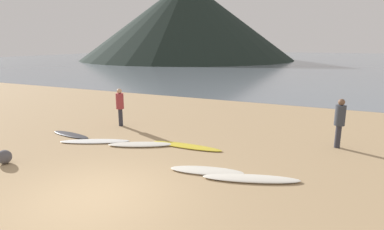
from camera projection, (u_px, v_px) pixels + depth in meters
ground_plane at (229, 115)px, 16.29m from camera, size 120.00×120.00×0.20m
ocean_water at (312, 60)px, 63.55m from camera, size 140.00×100.00×0.01m
headland_hill at (187, 20)px, 65.72m from camera, size 43.83×43.83×15.89m
surfboard_0 at (71, 135)px, 12.41m from camera, size 2.00×0.70×0.06m
surfboard_1 at (95, 141)px, 11.57m from camera, size 2.49×1.60×0.07m
surfboard_2 at (141, 144)px, 11.18m from camera, size 2.29×1.49×0.09m
surfboard_3 at (187, 146)px, 11.04m from camera, size 2.63×0.52×0.07m
surfboard_4 at (207, 171)px, 8.91m from camera, size 2.17×1.06×0.08m
surfboard_5 at (251, 178)px, 8.39m from camera, size 2.61×1.31×0.09m
person_0 at (120, 104)px, 13.63m from camera, size 0.33×0.33×1.64m
person_1 at (340, 119)px, 10.76m from camera, size 0.35×0.35×1.71m
beach_rock_near at (4, 157)px, 9.49m from camera, size 0.42×0.42×0.42m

